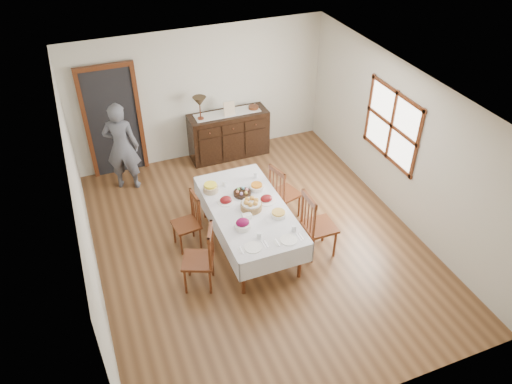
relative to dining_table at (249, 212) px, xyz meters
name	(u,v)px	position (x,y,z in m)	size (l,w,h in m)	color
ground	(258,242)	(0.16, -0.01, -0.67)	(6.00, 6.00, 0.00)	brown
room_shell	(239,145)	(0.01, 0.41, 0.97)	(5.02, 6.02, 2.65)	white
dining_table	(249,212)	(0.00, 0.00, 0.00)	(1.13, 2.21, 0.76)	silver
chair_left_near	(202,257)	(-0.93, -0.56, -0.13)	(0.58, 0.58, 1.06)	#542713
chair_left_far	(189,221)	(-0.87, 0.35, -0.19)	(0.44, 0.44, 0.95)	#542713
chair_right_near	(316,224)	(0.90, -0.54, -0.10)	(0.47, 0.47, 1.13)	#542713
chair_right_far	(283,192)	(0.80, 0.48, -0.15)	(0.53, 0.53, 1.03)	#542713
sideboard	(229,135)	(0.61, 2.71, -0.20)	(1.57, 0.57, 0.94)	black
person	(121,144)	(-1.52, 2.37, 0.24)	(0.57, 0.36, 1.81)	#52555F
bread_basket	(251,205)	(0.03, -0.05, 0.17)	(0.33, 0.33, 0.18)	olive
egg_basket	(242,193)	(0.03, 0.35, 0.12)	(0.28, 0.28, 0.10)	black
ham_platter_a	(226,200)	(-0.28, 0.26, 0.12)	(0.27, 0.27, 0.11)	white
ham_platter_b	(266,199)	(0.32, 0.07, 0.12)	(0.31, 0.31, 0.11)	white
beet_bowl	(243,224)	(-0.25, -0.41, 0.16)	(0.24, 0.24, 0.15)	white
carrot_bowl	(257,187)	(0.29, 0.41, 0.13)	(0.24, 0.24, 0.10)	white
pineapple_bowl	(211,188)	(-0.41, 0.62, 0.16)	(0.24, 0.24, 0.14)	tan
casserole_dish	(278,214)	(0.34, -0.35, 0.13)	(0.23, 0.23, 0.08)	white
butter_dish	(247,216)	(-0.11, -0.23, 0.13)	(0.14, 0.09, 0.07)	white
setting_left	(255,243)	(-0.22, -0.81, 0.11)	(0.42, 0.31, 0.10)	white
setting_right	(290,236)	(0.30, -0.85, 0.11)	(0.42, 0.31, 0.10)	white
glass_far_a	(224,184)	(-0.16, 0.67, 0.14)	(0.07, 0.07, 0.09)	white
glass_far_b	(256,175)	(0.40, 0.71, 0.14)	(0.07, 0.07, 0.11)	white
runner	(227,113)	(0.60, 2.72, 0.28)	(1.30, 0.35, 0.01)	silver
table_lamp	(199,102)	(0.05, 2.68, 0.63)	(0.26, 0.26, 0.46)	brown
picture_frame	(229,109)	(0.61, 2.63, 0.41)	(0.22, 0.08, 0.28)	#C1AD8D
deco_bowl	(253,108)	(1.14, 2.71, 0.30)	(0.20, 0.20, 0.06)	#542713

